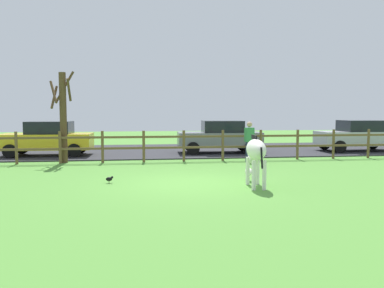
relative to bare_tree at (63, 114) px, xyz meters
name	(u,v)px	position (x,y,z in m)	size (l,w,h in m)	color
ground_plane	(187,183)	(4.32, -5.27, -1.95)	(60.00, 60.00, 0.00)	#549338
parking_asphalt	(164,151)	(4.32, 4.03, -1.92)	(28.00, 7.40, 0.05)	#2D2D33
paddock_fence	(164,144)	(4.02, -0.27, -1.23)	(21.49, 0.11, 1.28)	brown
bare_tree	(63,114)	(0.00, 0.00, 0.00)	(0.96, 0.96, 3.70)	#513A23
zebra	(255,153)	(6.11, -6.04, -1.02)	(0.58, 1.94, 1.41)	white
crow_on_grass	(109,179)	(2.11, -4.96, -1.82)	(0.21, 0.10, 0.20)	black
parked_car_grey	(220,136)	(6.93, 2.40, -1.11)	(4.08, 2.05, 1.56)	slate
parked_car_silver	(358,135)	(14.08, 2.26, -1.11)	(4.05, 1.97, 1.56)	#B7BABF
parked_car_yellow	(48,138)	(-1.10, 2.27, -1.11)	(4.05, 1.97, 1.56)	yellow
visitor_near_fence	(249,140)	(7.49, -0.74, -1.04)	(0.40, 0.28, 1.64)	#232847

